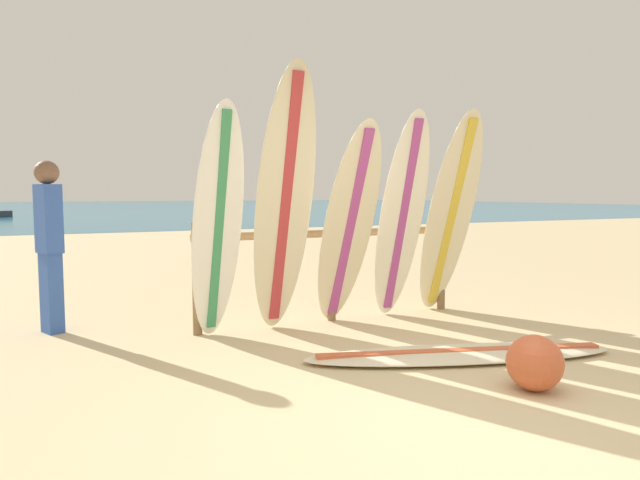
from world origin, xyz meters
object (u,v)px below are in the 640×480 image
surfboard_leaning_center_right (450,216)px  surfboard_lying_on_sand (461,354)px  beach_ball (535,363)px  beachgoer_standing (49,239)px  surfboard_rack (332,255)px  surfboard_leaning_center (401,218)px  surfboard_leaning_left (284,203)px  surfboard_leaning_center_left (348,227)px  surfboard_leaning_far_left (218,224)px

surfboard_leaning_center_right → surfboard_lying_on_sand: surfboard_leaning_center_right is taller
beach_ball → surfboard_leaning_center_right: bearing=66.7°
surfboard_leaning_center_right → beachgoer_standing: size_ratio=1.33×
surfboard_rack → surfboard_leaning_center: (0.66, -0.33, 0.39)m
beachgoer_standing → surfboard_lying_on_sand: bearing=-37.4°
surfboard_leaning_left → surfboard_leaning_center: surfboard_leaning_left is taller
surfboard_leaning_center → surfboard_leaning_center_right: bearing=-2.3°
surfboard_leaning_center → beachgoer_standing: bearing=163.2°
beachgoer_standing → surfboard_leaning_center: bearing=-16.8°
surfboard_leaning_center_right → beach_ball: bearing=-113.3°
surfboard_leaning_center_left → surfboard_leaning_center_right: bearing=1.4°
surfboard_leaning_center → surfboard_lying_on_sand: 1.75m
surfboard_leaning_center_left → beachgoer_standing: surfboard_leaning_center_left is taller
surfboard_leaning_far_left → surfboard_leaning_center_left: (1.32, -0.07, -0.06)m
surfboard_leaning_left → beachgoer_standing: 2.34m
surfboard_leaning_far_left → surfboard_leaning_left: surfboard_leaning_left is taller
beach_ball → surfboard_leaning_left: bearing=116.2°
surfboard_leaning_center → surfboard_leaning_left: bearing=-177.7°
surfboard_leaning_center_left → surfboard_leaning_left: bearing=179.9°
surfboard_leaning_far_left → surfboard_leaning_center_right: (2.60, -0.04, 0.03)m
surfboard_rack → beach_ball: (0.35, -2.51, -0.52)m
surfboard_leaning_center_left → beachgoer_standing: 2.94m
surfboard_leaning_center_left → surfboard_leaning_center_right: (1.28, 0.03, 0.08)m
surfboard_rack → surfboard_leaning_center_right: size_ratio=1.34×
surfboard_rack → surfboard_lying_on_sand: surfboard_rack is taller
surfboard_rack → surfboard_leaning_left: surfboard_leaning_left is taller
surfboard_rack → beach_ball: bearing=-82.0°
surfboard_leaning_left → beach_ball: bearing=-63.8°
surfboard_leaning_center_right → surfboard_lying_on_sand: 1.94m
surfboard_rack → surfboard_leaning_center_left: 0.51m
surfboard_rack → surfboard_leaning_center_left: bearing=-90.6°
surfboard_leaning_center → beachgoer_standing: (-3.39, 1.02, -0.18)m
surfboard_leaning_left → beach_ball: size_ratio=6.54×
surfboard_leaning_far_left → surfboard_lying_on_sand: surfboard_leaning_far_left is taller
surfboard_rack → surfboard_leaning_center_left: size_ratio=1.45×
surfboard_leaning_center_left → surfboard_leaning_far_left: bearing=177.0°
surfboard_leaning_left → beachgoer_standing: size_ratio=1.51×
surfboard_leaning_center_left → beach_ball: surfboard_leaning_center_left is taller
surfboard_leaning_far_left → surfboard_leaning_center: surfboard_leaning_center is taller
surfboard_leaning_left → surfboard_leaning_center: size_ratio=1.15×
surfboard_rack → beach_ball: size_ratio=7.68×
surfboard_leaning_center_right → beach_ball: size_ratio=5.75×
surfboard_leaning_center_right → surfboard_lying_on_sand: size_ratio=0.83×
surfboard_rack → surfboard_lying_on_sand: bearing=-77.4°
surfboard_rack → beach_ball: 2.59m
surfboard_rack → surfboard_lying_on_sand: size_ratio=1.11×
surfboard_leaning_left → beach_ball: surfboard_leaning_left is taller
surfboard_leaning_left → surfboard_leaning_center: bearing=2.3°
surfboard_leaning_left → surfboard_leaning_center_right: surfboard_leaning_left is taller
surfboard_leaning_center → surfboard_leaning_center_right: (0.62, -0.03, 0.01)m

